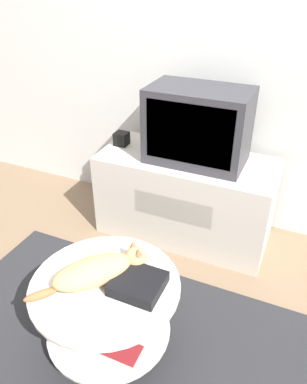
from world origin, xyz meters
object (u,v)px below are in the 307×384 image
object	(u,v)px
speaker	(122,139)
cat	(98,270)
dvd_box	(138,284)
tv	(198,126)

from	to	relation	value
speaker	cat	distance (m)	1.16
dvd_box	cat	size ratio (longest dim) A/B	0.47
tv	dvd_box	xyz separation A→B (m)	(0.08, -1.03, -0.36)
speaker	tv	bearing A→B (deg)	-1.49
tv	speaker	size ratio (longest dim) A/B	6.83
dvd_box	cat	bearing A→B (deg)	-173.42
tv	speaker	bearing A→B (deg)	178.51
dvd_box	cat	xyz separation A→B (m)	(-0.19, -0.02, 0.03)
speaker	cat	size ratio (longest dim) A/B	0.19
tv	cat	bearing A→B (deg)	-95.92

